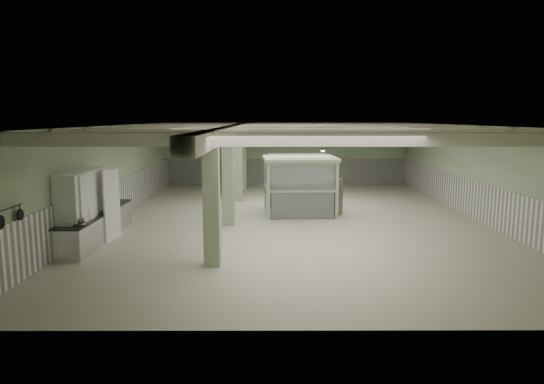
{
  "coord_description": "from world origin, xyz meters",
  "views": [
    {
      "loc": [
        -0.95,
        -18.47,
        3.91
      ],
      "look_at": [
        -0.9,
        -1.58,
        1.3
      ],
      "focal_mm": 32.0,
      "sensor_mm": 36.0,
      "label": 1
    }
  ],
  "objects_px": {
    "guard_booth": "(300,175)",
    "filing_cabinet": "(335,197)",
    "prep_counter": "(97,226)",
    "walkin_cooler": "(84,206)"
  },
  "relations": [
    {
      "from": "prep_counter",
      "to": "filing_cabinet",
      "type": "height_order",
      "value": "filing_cabinet"
    },
    {
      "from": "prep_counter",
      "to": "walkin_cooler",
      "type": "relative_size",
      "value": 1.85
    },
    {
      "from": "guard_booth",
      "to": "filing_cabinet",
      "type": "distance_m",
      "value": 1.7
    },
    {
      "from": "filing_cabinet",
      "to": "prep_counter",
      "type": "bearing_deg",
      "value": -129.01
    },
    {
      "from": "guard_booth",
      "to": "filing_cabinet",
      "type": "height_order",
      "value": "guard_booth"
    },
    {
      "from": "guard_booth",
      "to": "filing_cabinet",
      "type": "relative_size",
      "value": 2.09
    },
    {
      "from": "walkin_cooler",
      "to": "guard_booth",
      "type": "xyz_separation_m",
      "value": [
        6.84,
        5.02,
        0.38
      ]
    },
    {
      "from": "guard_booth",
      "to": "filing_cabinet",
      "type": "bearing_deg",
      "value": -13.58
    },
    {
      "from": "walkin_cooler",
      "to": "filing_cabinet",
      "type": "height_order",
      "value": "walkin_cooler"
    },
    {
      "from": "prep_counter",
      "to": "filing_cabinet",
      "type": "xyz_separation_m",
      "value": [
        8.18,
        4.04,
        0.26
      ]
    }
  ]
}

